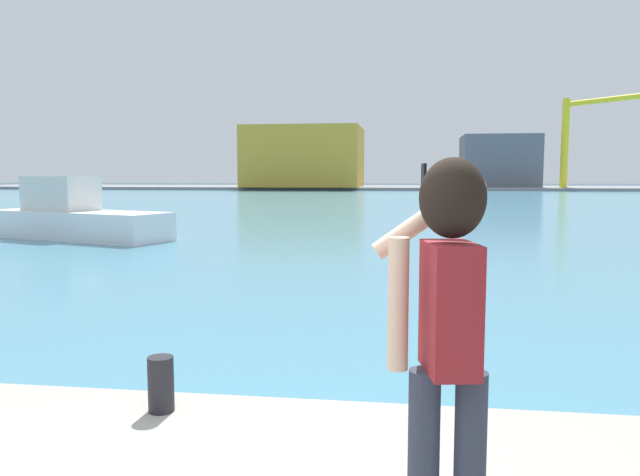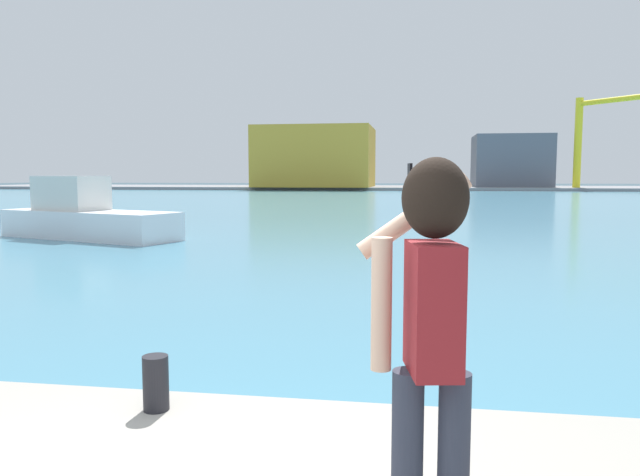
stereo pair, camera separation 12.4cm
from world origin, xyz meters
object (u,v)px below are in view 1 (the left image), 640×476
object	(u,v)px
warehouse_left	(305,157)
warehouse_right	(499,161)
person_photographer	(447,315)
boat_moored	(75,217)
harbor_bollard	(161,384)
port_crane	(577,130)

from	to	relation	value
warehouse_left	warehouse_right	xyz separation A→B (m)	(28.32, 3.94, -0.59)
person_photographer	warehouse_right	xyz separation A→B (m)	(13.19, 91.37, 2.64)
person_photographer	warehouse_left	distance (m)	88.78
boat_moored	warehouse_right	bearing A→B (deg)	91.37
harbor_bollard	boat_moored	distance (m)	17.66
person_photographer	boat_moored	world-z (taller)	person_photographer
warehouse_right	person_photographer	bearing A→B (deg)	-98.22
warehouse_right	port_crane	size ratio (longest dim) A/B	0.89
person_photographer	harbor_bollard	world-z (taller)	person_photographer
person_photographer	warehouse_left	size ratio (longest dim) A/B	0.10
warehouse_left	warehouse_right	bearing A→B (deg)	7.93
warehouse_left	harbor_bollard	bearing A→B (deg)	-81.25
harbor_bollard	warehouse_right	xyz separation A→B (m)	(15.07, 90.00, 3.51)
harbor_bollard	port_crane	bearing A→B (deg)	73.80
person_photographer	warehouse_right	distance (m)	92.35
boat_moored	warehouse_left	size ratio (longest dim) A/B	0.41
warehouse_left	port_crane	size ratio (longest dim) A/B	1.38
port_crane	harbor_bollard	bearing A→B (deg)	-106.20
harbor_bollard	boat_moored	world-z (taller)	boat_moored
warehouse_left	warehouse_right	world-z (taller)	warehouse_left
boat_moored	warehouse_left	world-z (taller)	warehouse_left
person_photographer	port_crane	size ratio (longest dim) A/B	0.14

